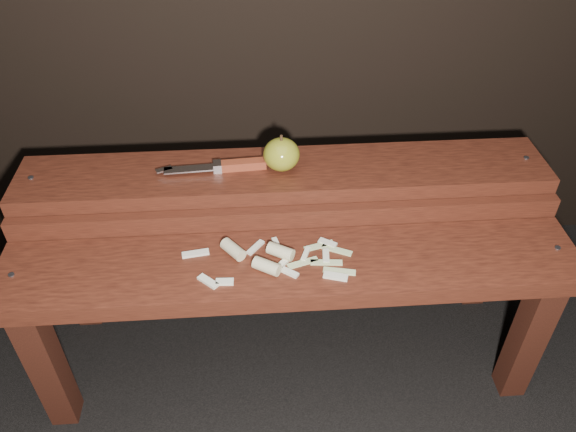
{
  "coord_description": "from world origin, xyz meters",
  "views": [
    {
      "loc": [
        -0.07,
        -0.87,
        1.22
      ],
      "look_at": [
        0.0,
        0.06,
        0.45
      ],
      "focal_mm": 35.0,
      "sensor_mm": 36.0,
      "label": 1
    }
  ],
  "objects": [
    {
      "name": "bench_rear_tier",
      "position": [
        0.0,
        0.17,
        0.41
      ],
      "size": [
        1.2,
        0.21,
        0.5
      ],
      "color": "black",
      "rests_on": "ground"
    },
    {
      "name": "apple_scraps",
      "position": [
        -0.04,
        -0.04,
        0.43
      ],
      "size": [
        0.35,
        0.14,
        0.03
      ],
      "color": "beige",
      "rests_on": "bench_front_tier"
    },
    {
      "name": "knife",
      "position": [
        -0.12,
        0.17,
        0.51
      ],
      "size": [
        0.25,
        0.04,
        0.02
      ],
      "color": "maroon",
      "rests_on": "bench_rear_tier"
    },
    {
      "name": "bench_front_tier",
      "position": [
        0.0,
        -0.06,
        0.35
      ],
      "size": [
        1.2,
        0.2,
        0.42
      ],
      "color": "black",
      "rests_on": "ground"
    },
    {
      "name": "apple",
      "position": [
        -0.01,
        0.17,
        0.54
      ],
      "size": [
        0.08,
        0.08,
        0.09
      ],
      "color": "olive",
      "rests_on": "bench_rear_tier"
    },
    {
      "name": "ground",
      "position": [
        0.0,
        0.0,
        0.0
      ],
      "size": [
        60.0,
        60.0,
        0.0
      ],
      "primitive_type": "plane",
      "color": "black"
    }
  ]
}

